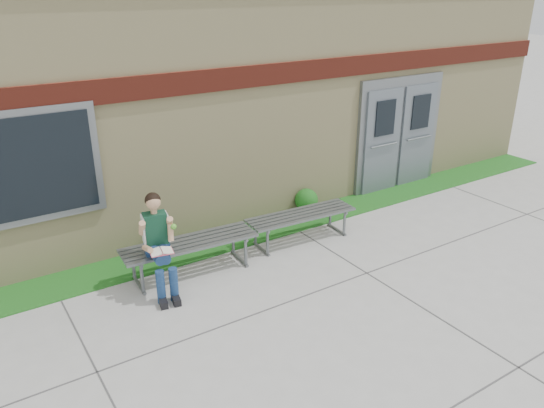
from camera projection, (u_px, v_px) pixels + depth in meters
ground at (336, 310)px, 7.00m from camera, size 80.00×80.00×0.00m
grass_strip at (239, 236)px, 9.01m from camera, size 16.00×0.80×0.02m
school_building at (154, 83)px, 10.82m from camera, size 16.20×6.22×4.20m
bench_left at (190, 249)px, 7.75m from camera, size 2.02×0.68×0.52m
bench_right at (301, 220)px, 8.77m from camera, size 1.89×0.64×0.48m
girl at (158, 241)px, 7.18m from camera, size 0.49×0.84×1.41m
shrub_mid at (160, 241)px, 8.48m from camera, size 0.33×0.33×0.33m
shrub_east at (306, 200)px, 9.92m from camera, size 0.43×0.43×0.43m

